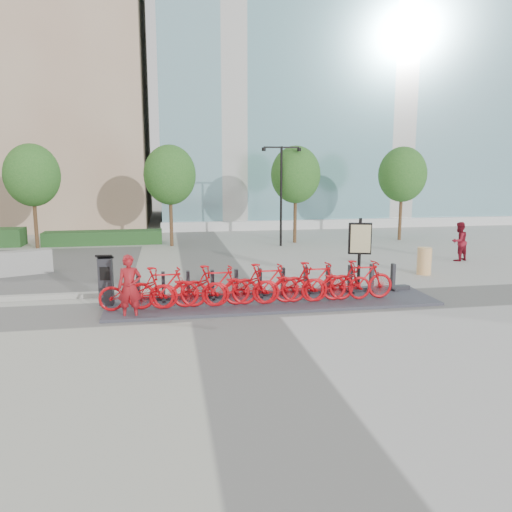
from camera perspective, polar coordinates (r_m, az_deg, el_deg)
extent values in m
plane|color=#ADADAD|center=(14.31, -2.89, -5.89)|extent=(120.00, 120.00, 0.00)
cube|color=teal|center=(43.42, 11.99, 20.48)|extent=(32.00, 16.00, 24.00)
cube|color=#285122|center=(27.29, -17.01, 2.02)|extent=(6.00, 1.20, 0.70)
cylinder|color=brown|center=(26.52, -23.90, 3.89)|extent=(0.18, 0.18, 3.00)
ellipsoid|color=#125115|center=(26.41, -24.22, 8.43)|extent=(2.60, 2.60, 2.99)
cylinder|color=brown|center=(25.77, -9.68, 4.45)|extent=(0.18, 0.18, 3.00)
ellipsoid|color=#125115|center=(25.66, -9.82, 9.12)|extent=(2.60, 2.60, 2.99)
cylinder|color=brown|center=(26.63, 4.49, 4.73)|extent=(0.18, 0.18, 3.00)
ellipsoid|color=#125115|center=(26.53, 4.55, 9.26)|extent=(2.60, 2.60, 2.99)
cylinder|color=brown|center=(28.74, 16.18, 4.75)|extent=(0.18, 0.18, 3.00)
ellipsoid|color=#125115|center=(28.64, 16.38, 8.94)|extent=(2.60, 2.60, 2.99)
cylinder|color=black|center=(25.35, 2.89, 6.76)|extent=(0.12, 0.12, 5.00)
cube|color=black|center=(25.24, 1.92, 12.32)|extent=(0.90, 0.08, 0.08)
cube|color=black|center=(25.44, 3.95, 12.28)|extent=(0.90, 0.08, 0.08)
cylinder|color=black|center=(25.14, 0.89, 12.10)|extent=(0.20, 0.20, 0.18)
cylinder|color=black|center=(25.55, 4.95, 12.03)|extent=(0.20, 0.20, 0.18)
cube|color=#3D3E49|center=(14.79, 1.98, -5.19)|extent=(9.60, 2.40, 0.08)
imported|color=red|center=(14.02, -13.51, -3.90)|extent=(2.02, 0.71, 1.06)
imported|color=red|center=(13.98, -10.57, -3.58)|extent=(1.96, 0.55, 1.18)
imported|color=red|center=(14.01, -7.61, -3.72)|extent=(2.02, 0.71, 1.06)
imported|color=red|center=(14.04, -4.68, -3.39)|extent=(1.96, 0.55, 1.18)
imported|color=red|center=(14.14, -1.76, -3.51)|extent=(2.02, 0.71, 1.06)
imported|color=red|center=(14.25, 1.11, -3.16)|extent=(1.96, 0.55, 1.18)
imported|color=red|center=(14.42, 3.92, -3.26)|extent=(2.02, 0.71, 1.06)
imported|color=red|center=(14.59, 6.67, -2.91)|extent=(1.96, 0.55, 1.18)
imported|color=red|center=(14.83, 9.33, -3.00)|extent=(2.02, 0.71, 1.06)
imported|color=red|center=(15.07, 11.92, -2.65)|extent=(1.96, 0.55, 1.18)
cube|color=#292A2F|center=(14.74, -16.77, -2.81)|extent=(0.40, 0.35, 1.35)
cube|color=black|center=(14.60, -16.91, -0.08)|extent=(0.48, 0.41, 0.17)
cube|color=black|center=(14.52, -16.90, -1.94)|extent=(0.27, 0.04, 0.38)
imported|color=maroon|center=(13.41, -14.24, -3.48)|extent=(0.63, 0.42, 1.71)
imported|color=maroon|center=(23.02, 22.18, 1.55)|extent=(0.99, 0.89, 1.68)
cylinder|color=#FF8B00|center=(19.64, 18.67, -0.54)|extent=(0.54, 0.54, 1.01)
cube|color=#9E9E9E|center=(20.52, -25.50, -0.73)|extent=(2.37, 1.43, 0.89)
cylinder|color=black|center=(16.90, 11.73, 0.39)|extent=(0.10, 0.10, 2.31)
cube|color=black|center=(16.83, 11.79, 1.97)|extent=(0.76, 0.31, 1.05)
cube|color=beige|center=(16.77, 11.87, 1.94)|extent=(0.63, 0.20, 0.92)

